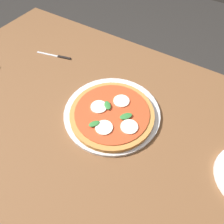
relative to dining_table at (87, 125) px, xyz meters
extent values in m
plane|color=#2D2B28|center=(0.00, 0.00, -0.68)|extent=(6.00, 6.00, 0.00)
cube|color=brown|center=(0.00, 0.00, 0.08)|extent=(1.47, 0.98, 0.04)
cube|color=brown|center=(-0.66, 0.41, -0.31)|extent=(0.07, 0.07, 0.74)
cylinder|color=silver|center=(0.10, 0.05, 0.10)|extent=(0.36, 0.36, 0.01)
cylinder|color=#C6843F|center=(0.11, 0.03, 0.12)|extent=(0.31, 0.31, 0.02)
cylinder|color=#CC4723|center=(0.11, 0.03, 0.13)|extent=(0.27, 0.27, 0.00)
cylinder|color=white|center=(0.19, 0.01, 0.13)|extent=(0.06, 0.06, 0.00)
cylinder|color=white|center=(0.11, 0.09, 0.13)|extent=(0.06, 0.06, 0.00)
cylinder|color=white|center=(0.05, 0.02, 0.13)|extent=(0.06, 0.06, 0.00)
cylinder|color=white|center=(0.12, -0.04, 0.13)|extent=(0.06, 0.06, 0.00)
ellipsoid|color=#337F38|center=(0.16, 0.04, 0.14)|extent=(0.05, 0.05, 0.00)
ellipsoid|color=#337F38|center=(0.08, -0.05, 0.14)|extent=(0.04, 0.05, 0.00)
ellipsoid|color=#337F38|center=(0.08, 0.04, 0.14)|extent=(0.05, 0.05, 0.00)
cube|color=black|center=(-0.27, 0.21, 0.10)|extent=(0.07, 0.03, 0.01)
cube|color=silver|center=(-0.36, 0.19, 0.10)|extent=(0.11, 0.04, 0.00)
camera|label=1|loc=(0.35, -0.37, 0.74)|focal=34.09mm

